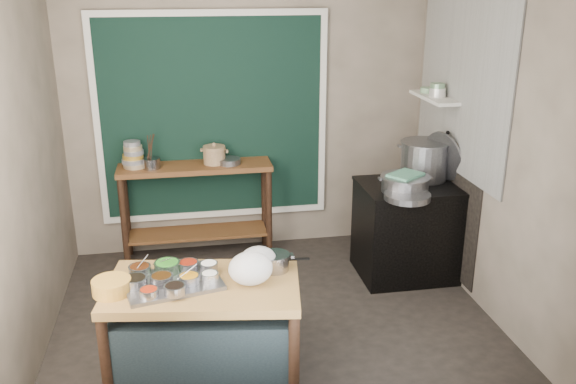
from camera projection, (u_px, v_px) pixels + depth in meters
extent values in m
cube|color=#2C2622|center=(273.00, 317.00, 5.01)|extent=(3.50, 3.00, 0.02)
cube|color=gray|center=(248.00, 111.00, 5.94)|extent=(3.50, 0.02, 2.80)
cube|color=gray|center=(23.00, 164.00, 4.25)|extent=(0.02, 3.00, 2.80)
cube|color=gray|center=(491.00, 142.00, 4.84)|extent=(0.02, 3.00, 2.80)
cube|color=black|center=(213.00, 118.00, 5.86)|extent=(2.10, 0.02, 1.90)
cube|color=#B2B2AA|center=(463.00, 74.00, 5.19)|extent=(0.02, 1.70, 1.70)
cube|color=black|center=(447.00, 197.00, 5.67)|extent=(0.01, 1.30, 1.30)
cube|color=beige|center=(435.00, 98.00, 5.54)|extent=(0.22, 0.70, 0.03)
cube|color=olive|center=(205.00, 333.00, 4.09)|extent=(1.34, 0.90, 0.75)
cube|color=brown|center=(197.00, 211.00, 5.95)|extent=(1.45, 0.40, 0.95)
cube|color=black|center=(409.00, 231.00, 5.60)|extent=(0.90, 0.68, 0.85)
cube|color=black|center=(412.00, 186.00, 5.46)|extent=(0.92, 0.69, 0.03)
cube|color=gray|center=(172.00, 282.00, 3.95)|extent=(0.69, 0.56, 0.03)
cylinder|color=gray|center=(209.00, 267.00, 4.08)|extent=(0.12, 0.12, 0.05)
cylinder|color=gray|center=(149.00, 293.00, 3.74)|extent=(0.12, 0.12, 0.05)
cylinder|color=gray|center=(135.00, 282.00, 3.86)|extent=(0.16, 0.16, 0.06)
cylinder|color=gray|center=(140.00, 270.00, 4.02)|extent=(0.15, 0.15, 0.06)
cylinder|color=silver|center=(210.00, 276.00, 3.94)|extent=(0.11, 0.11, 0.05)
cylinder|color=gray|center=(188.00, 266.00, 4.08)|extent=(0.14, 0.14, 0.06)
cylinder|color=gray|center=(189.00, 279.00, 3.90)|extent=(0.14, 0.14, 0.06)
cylinder|color=gray|center=(167.00, 267.00, 4.05)|extent=(0.17, 0.17, 0.07)
cylinder|color=gray|center=(162.00, 280.00, 3.89)|extent=(0.15, 0.15, 0.06)
cylinder|color=gray|center=(175.00, 289.00, 3.77)|extent=(0.14, 0.14, 0.06)
cylinder|color=#B67237|center=(112.00, 286.00, 3.83)|extent=(0.32, 0.32, 0.09)
ellipsoid|color=white|center=(251.00, 268.00, 3.93)|extent=(0.35, 0.32, 0.22)
ellipsoid|color=white|center=(258.00, 260.00, 4.09)|extent=(0.25, 0.21, 0.18)
cylinder|color=tan|center=(134.00, 165.00, 5.72)|extent=(0.22, 0.22, 0.04)
cylinder|color=gray|center=(134.00, 161.00, 5.70)|extent=(0.21, 0.21, 0.04)
cylinder|color=gold|center=(134.00, 156.00, 5.69)|extent=(0.19, 0.19, 0.04)
cylinder|color=gray|center=(133.00, 152.00, 5.68)|extent=(0.18, 0.18, 0.04)
cylinder|color=tan|center=(133.00, 148.00, 5.66)|extent=(0.17, 0.17, 0.04)
cylinder|color=gray|center=(132.00, 143.00, 5.65)|extent=(0.16, 0.16, 0.04)
cylinder|color=gray|center=(151.00, 163.00, 5.66)|extent=(0.17, 0.17, 0.10)
cylinder|color=gray|center=(229.00, 161.00, 5.80)|extent=(0.28, 0.28, 0.05)
cylinder|color=gray|center=(444.00, 156.00, 5.50)|extent=(0.26, 0.48, 0.46)
cube|color=#4C8C64|center=(406.00, 175.00, 5.23)|extent=(0.35, 0.33, 0.02)
cylinder|color=gray|center=(407.00, 196.00, 5.08)|extent=(0.50, 0.50, 0.05)
cylinder|color=silver|center=(437.00, 95.00, 5.48)|extent=(0.15, 0.15, 0.04)
cylinder|color=silver|center=(437.00, 90.00, 5.47)|extent=(0.14, 0.14, 0.04)
cylinder|color=gray|center=(438.00, 85.00, 5.45)|extent=(0.13, 0.13, 0.04)
cylinder|color=gray|center=(427.00, 90.00, 5.68)|extent=(0.16, 0.16, 0.05)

